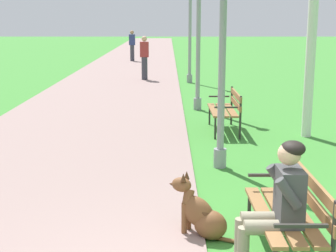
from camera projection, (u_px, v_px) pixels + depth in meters
paved_path at (136, 61)px, 27.24m from camera, size 4.35×60.00×0.04m
park_bench_near at (293, 209)px, 4.90m from camera, size 0.55×1.50×0.85m
park_bench_mid at (228, 107)px, 10.43m from camera, size 0.55×1.50×0.85m
person_seated_on_near_bench at (278, 202)px, 4.62m from camera, size 0.74×0.49×1.25m
dog_brown at (202, 215)px, 5.42m from camera, size 0.78×0.48×0.71m
lamp_post_near at (224, 34)px, 7.59m from camera, size 0.24×0.24×4.01m
lamp_post_mid at (200, 20)px, 12.54m from camera, size 0.24×0.24×4.39m
lamp_post_far at (191, 20)px, 17.92m from camera, size 0.24×0.24×4.29m
pedestrian_distant at (145, 58)px, 18.81m from camera, size 0.32×0.22×1.65m
pedestrian_further_distant at (133, 46)px, 26.92m from camera, size 0.32×0.22×1.65m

